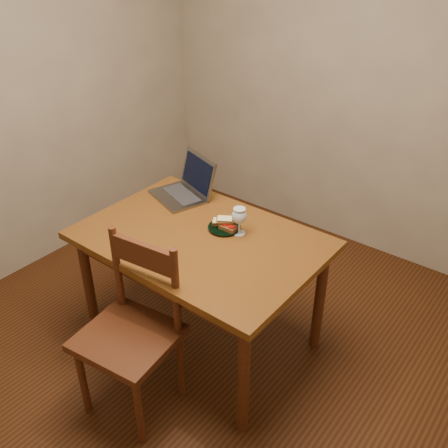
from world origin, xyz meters
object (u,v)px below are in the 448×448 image
Objects in this scene: table at (201,250)px; plate at (224,228)px; chair at (130,326)px; milk_glass at (239,221)px; laptop at (187,185)px.

table is 7.07× the size of plate.
chair is 2.71× the size of plate.
chair is 0.79m from milk_glass.
chair is 0.74m from plate.
table is 8.10× the size of milk_glass.
chair is at bearing -92.30° from plate.
laptop reaches higher than chair.
milk_glass reaches higher than plate.
table is at bearing -133.57° from milk_glass.
laptop reaches higher than table.
plate is at bearing 69.79° from table.
table is at bearing -21.26° from laptop.
milk_glass reaches higher than table.
plate is 0.47m from laptop.
chair is 3.11× the size of milk_glass.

